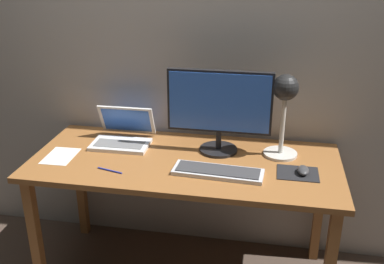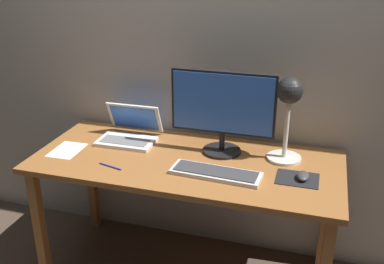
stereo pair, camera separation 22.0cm
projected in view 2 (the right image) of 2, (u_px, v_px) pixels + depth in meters
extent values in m
cube|color=#A8A099|center=(207.00, 38.00, 2.47)|extent=(4.80, 0.06, 2.60)
cube|color=#935B2D|center=(186.00, 162.00, 2.34)|extent=(1.60, 0.70, 0.03)
cube|color=#935B2D|center=(40.00, 229.00, 2.42)|extent=(0.05, 0.05, 0.71)
cube|color=#935B2D|center=(92.00, 179.00, 2.93)|extent=(0.05, 0.05, 0.71)
cube|color=#935B2D|center=(326.00, 215.00, 2.54)|extent=(0.05, 0.05, 0.71)
cylinder|color=black|center=(222.00, 151.00, 2.41)|extent=(0.21, 0.21, 0.01)
cylinder|color=black|center=(222.00, 141.00, 2.39)|extent=(0.03, 0.03, 0.10)
cube|color=black|center=(223.00, 103.00, 2.31)|extent=(0.55, 0.03, 0.33)
cube|color=blue|center=(222.00, 104.00, 2.29)|extent=(0.53, 0.00, 0.31)
cube|color=silver|center=(216.00, 173.00, 2.17)|extent=(0.45, 0.17, 0.02)
cube|color=#38383A|center=(216.00, 171.00, 2.16)|extent=(0.41, 0.14, 0.01)
cube|color=silver|center=(126.00, 142.00, 2.52)|extent=(0.32, 0.19, 0.02)
cube|color=slate|center=(125.00, 141.00, 2.50)|extent=(0.27, 0.11, 0.00)
cube|color=silver|center=(135.00, 117.00, 2.60)|extent=(0.32, 0.09, 0.18)
cube|color=blue|center=(135.00, 117.00, 2.60)|extent=(0.28, 0.08, 0.15)
cylinder|color=beige|center=(284.00, 158.00, 2.33)|extent=(0.18, 0.18, 0.01)
cylinder|color=silver|center=(287.00, 127.00, 2.26)|extent=(0.02, 0.02, 0.33)
sphere|color=black|center=(290.00, 90.00, 2.19)|extent=(0.13, 0.13, 0.13)
sphere|color=#FFEAB2|center=(289.00, 97.00, 2.19)|extent=(0.05, 0.05, 0.05)
cube|color=black|center=(297.00, 179.00, 2.13)|extent=(0.20, 0.16, 0.00)
ellipsoid|color=#38383A|center=(303.00, 176.00, 2.12)|extent=(0.06, 0.10, 0.03)
cube|color=white|center=(67.00, 150.00, 2.43)|extent=(0.15, 0.21, 0.00)
cylinder|color=#2633A5|center=(110.00, 166.00, 2.25)|extent=(0.14, 0.04, 0.01)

